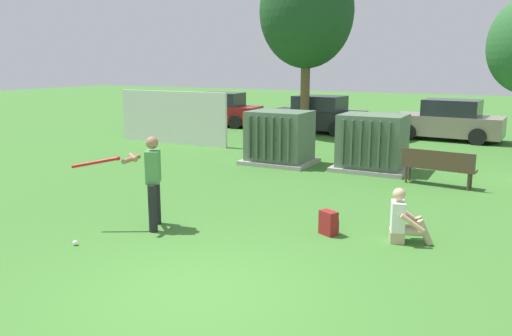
{
  "coord_description": "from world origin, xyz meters",
  "views": [
    {
      "loc": [
        3.75,
        -5.38,
        3.07
      ],
      "look_at": [
        -0.9,
        3.5,
        1.0
      ],
      "focal_mm": 35.98,
      "sensor_mm": 36.0,
      "label": 1
    }
  ],
  "objects_px": {
    "transformer_mid_west": "(372,143)",
    "seated_spectator": "(404,221)",
    "backpack": "(329,223)",
    "transformer_west": "(280,138)",
    "parked_car_leftmost": "(218,110)",
    "parked_car_left_of_center": "(317,115)",
    "parked_car_right_of_center": "(448,121)",
    "sports_ball": "(75,243)",
    "park_bench": "(438,165)",
    "batter": "(150,177)"
  },
  "relations": [
    {
      "from": "parked_car_left_of_center",
      "to": "parked_car_right_of_center",
      "type": "distance_m",
      "value": 5.51
    },
    {
      "from": "batter",
      "to": "transformer_mid_west",
      "type": "bearing_deg",
      "value": 72.42
    },
    {
      "from": "transformer_west",
      "to": "seated_spectator",
      "type": "relative_size",
      "value": 2.18
    },
    {
      "from": "transformer_west",
      "to": "batter",
      "type": "relative_size",
      "value": 1.21
    },
    {
      "from": "transformer_mid_west",
      "to": "seated_spectator",
      "type": "relative_size",
      "value": 2.18
    },
    {
      "from": "seated_spectator",
      "to": "backpack",
      "type": "height_order",
      "value": "seated_spectator"
    },
    {
      "from": "backpack",
      "to": "park_bench",
      "type": "bearing_deg",
      "value": 76.53
    },
    {
      "from": "park_bench",
      "to": "backpack",
      "type": "bearing_deg",
      "value": -103.47
    },
    {
      "from": "park_bench",
      "to": "parked_car_right_of_center",
      "type": "distance_m",
      "value": 8.51
    },
    {
      "from": "transformer_west",
      "to": "seated_spectator",
      "type": "height_order",
      "value": "transformer_west"
    },
    {
      "from": "backpack",
      "to": "parked_car_right_of_center",
      "type": "relative_size",
      "value": 0.1
    },
    {
      "from": "park_bench",
      "to": "parked_car_leftmost",
      "type": "distance_m",
      "value": 14.18
    },
    {
      "from": "batter",
      "to": "sports_ball",
      "type": "relative_size",
      "value": 19.33
    },
    {
      "from": "transformer_mid_west",
      "to": "backpack",
      "type": "xyz_separation_m",
      "value": [
        0.84,
        -5.96,
        -0.57
      ]
    },
    {
      "from": "transformer_west",
      "to": "parked_car_right_of_center",
      "type": "height_order",
      "value": "same"
    },
    {
      "from": "transformer_mid_west",
      "to": "backpack",
      "type": "relative_size",
      "value": 4.77
    },
    {
      "from": "batter",
      "to": "parked_car_right_of_center",
      "type": "distance_m",
      "value": 14.84
    },
    {
      "from": "park_bench",
      "to": "seated_spectator",
      "type": "height_order",
      "value": "seated_spectator"
    },
    {
      "from": "parked_car_right_of_center",
      "to": "sports_ball",
      "type": "bearing_deg",
      "value": -103.88
    },
    {
      "from": "transformer_west",
      "to": "backpack",
      "type": "height_order",
      "value": "transformer_west"
    },
    {
      "from": "transformer_west",
      "to": "seated_spectator",
      "type": "distance_m",
      "value": 7.33
    },
    {
      "from": "seated_spectator",
      "to": "backpack",
      "type": "distance_m",
      "value": 1.3
    },
    {
      "from": "parked_car_leftmost",
      "to": "seated_spectator",
      "type": "bearing_deg",
      "value": -47.62
    },
    {
      "from": "sports_ball",
      "to": "transformer_mid_west",
      "type": "bearing_deg",
      "value": 71.73
    },
    {
      "from": "transformer_west",
      "to": "parked_car_leftmost",
      "type": "bearing_deg",
      "value": 132.54
    },
    {
      "from": "parked_car_leftmost",
      "to": "parked_car_left_of_center",
      "type": "bearing_deg",
      "value": 0.12
    },
    {
      "from": "sports_ball",
      "to": "parked_car_left_of_center",
      "type": "bearing_deg",
      "value": 95.83
    },
    {
      "from": "batter",
      "to": "parked_car_left_of_center",
      "type": "xyz_separation_m",
      "value": [
        -2.14,
        14.21,
        -0.22
      ]
    },
    {
      "from": "parked_car_right_of_center",
      "to": "seated_spectator",
      "type": "bearing_deg",
      "value": -85.59
    },
    {
      "from": "batter",
      "to": "parked_car_leftmost",
      "type": "distance_m",
      "value": 15.98
    },
    {
      "from": "sports_ball",
      "to": "backpack",
      "type": "distance_m",
      "value": 4.45
    },
    {
      "from": "transformer_west",
      "to": "park_bench",
      "type": "distance_m",
      "value": 4.87
    },
    {
      "from": "park_bench",
      "to": "parked_car_right_of_center",
      "type": "height_order",
      "value": "parked_car_right_of_center"
    },
    {
      "from": "seated_spectator",
      "to": "transformer_mid_west",
      "type": "bearing_deg",
      "value": 110.21
    },
    {
      "from": "transformer_mid_west",
      "to": "sports_ball",
      "type": "relative_size",
      "value": 23.33
    },
    {
      "from": "batter",
      "to": "sports_ball",
      "type": "distance_m",
      "value": 1.75
    },
    {
      "from": "parked_car_left_of_center",
      "to": "sports_ball",
      "type": "bearing_deg",
      "value": -84.17
    },
    {
      "from": "transformer_west",
      "to": "transformer_mid_west",
      "type": "distance_m",
      "value": 2.82
    },
    {
      "from": "parked_car_right_of_center",
      "to": "park_bench",
      "type": "bearing_deg",
      "value": -84.04
    },
    {
      "from": "seated_spectator",
      "to": "parked_car_right_of_center",
      "type": "relative_size",
      "value": 0.22
    },
    {
      "from": "transformer_mid_west",
      "to": "parked_car_right_of_center",
      "type": "distance_m",
      "value": 7.4
    },
    {
      "from": "backpack",
      "to": "parked_car_left_of_center",
      "type": "xyz_separation_m",
      "value": [
        -5.24,
        13.04,
        0.54
      ]
    },
    {
      "from": "sports_ball",
      "to": "transformer_west",
      "type": "bearing_deg",
      "value": 89.93
    },
    {
      "from": "seated_spectator",
      "to": "parked_car_left_of_center",
      "type": "xyz_separation_m",
      "value": [
        -6.51,
        12.81,
        0.38
      ]
    },
    {
      "from": "seated_spectator",
      "to": "backpack",
      "type": "xyz_separation_m",
      "value": [
        -1.27,
        -0.23,
        -0.16
      ]
    },
    {
      "from": "transformer_west",
      "to": "sports_ball",
      "type": "distance_m",
      "value": 8.24
    },
    {
      "from": "transformer_west",
      "to": "batter",
      "type": "distance_m",
      "value": 6.85
    },
    {
      "from": "seated_spectator",
      "to": "batter",
      "type": "bearing_deg",
      "value": -162.2
    },
    {
      "from": "transformer_mid_west",
      "to": "parked_car_left_of_center",
      "type": "xyz_separation_m",
      "value": [
        -4.4,
        7.08,
        -0.04
      ]
    },
    {
      "from": "transformer_west",
      "to": "parked_car_left_of_center",
      "type": "height_order",
      "value": "same"
    }
  ]
}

